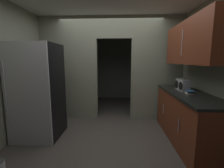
{
  "coord_description": "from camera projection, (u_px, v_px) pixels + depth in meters",
  "views": [
    {
      "loc": [
        0.21,
        -2.73,
        1.5
      ],
      "look_at": [
        0.07,
        0.35,
        1.03
      ],
      "focal_mm": 24.87,
      "sensor_mm": 36.0,
      "label": 1
    }
  ],
  "objects": [
    {
      "name": "ground",
      "position": [
        108.0,
        141.0,
        2.94
      ],
      "size": [
        20.0,
        20.0,
        0.0
      ],
      "primitive_type": "plane",
      "color": "#47423D"
    },
    {
      "name": "kitchen_overhead_slab",
      "position": [
        108.0,
        1.0,
        2.9
      ],
      "size": [
        3.99,
        6.45,
        0.06
      ],
      "primitive_type": "cube",
      "color": "silver"
    },
    {
      "name": "kitchen_partition",
      "position": [
        110.0,
        66.0,
        3.94
      ],
      "size": [
        3.59,
        0.12,
        2.58
      ],
      "color": "gray",
      "rests_on": "ground"
    },
    {
      "name": "adjoining_room_shell",
      "position": [
        113.0,
        66.0,
        5.55
      ],
      "size": [
        3.59,
        2.29,
        2.58
      ],
      "color": "gray",
      "rests_on": "ground"
    },
    {
      "name": "refrigerator",
      "position": [
        38.0,
        91.0,
        3.0
      ],
      "size": [
        0.81,
        0.8,
        1.82
      ],
      "color": "black",
      "rests_on": "ground"
    },
    {
      "name": "lower_cabinet_run",
      "position": [
        187.0,
        117.0,
        2.87
      ],
      "size": [
        0.64,
        1.92,
        0.92
      ],
      "color": "maroon",
      "rests_on": "ground"
    },
    {
      "name": "upper_cabinet_counterside",
      "position": [
        193.0,
        43.0,
        2.67
      ],
      "size": [
        0.36,
        1.73,
        0.74
      ],
      "color": "maroon"
    },
    {
      "name": "boombox",
      "position": [
        183.0,
        85.0,
        3.0
      ],
      "size": [
        0.17,
        0.36,
        0.25
      ],
      "color": "#B2B2B7",
      "rests_on": "lower_cabinet_run"
    },
    {
      "name": "book_stack",
      "position": [
        190.0,
        92.0,
        2.71
      ],
      "size": [
        0.13,
        0.17,
        0.06
      ],
      "color": "beige",
      "rests_on": "lower_cabinet_run"
    }
  ]
}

